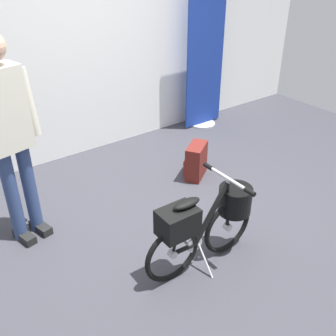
{
  "coord_description": "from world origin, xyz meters",
  "views": [
    {
      "loc": [
        -1.79,
        -2.14,
        2.19
      ],
      "look_at": [
        -0.09,
        0.17,
        0.55
      ],
      "focal_mm": 41.65,
      "sensor_mm": 36.0,
      "label": 1
    }
  ],
  "objects": [
    {
      "name": "floor_banner_stand",
      "position": [
        1.62,
        1.66,
        0.8
      ],
      "size": [
        0.6,
        0.36,
        1.77
      ],
      "color": "#B7B7BC",
      "rests_on": "ground_plane"
    },
    {
      "name": "backpack_on_floor",
      "position": [
        0.62,
        0.63,
        0.18
      ],
      "size": [
        0.36,
        0.31,
        0.37
      ],
      "color": "maroon",
      "rests_on": "ground_plane"
    },
    {
      "name": "back_wall",
      "position": [
        0.0,
        1.94,
        1.51
      ],
      "size": [
        7.0,
        0.1,
        3.02
      ],
      "primitive_type": "cube",
      "color": "white",
      "rests_on": "ground_plane"
    },
    {
      "name": "visitor_near_wall",
      "position": [
        -1.17,
        0.74,
        0.99
      ],
      "size": [
        0.52,
        0.33,
        1.71
      ],
      "color": "navy",
      "rests_on": "ground_plane"
    },
    {
      "name": "folding_bike_foreground",
      "position": [
        -0.17,
        -0.43,
        0.39
      ],
      "size": [
        1.02,
        0.53,
        0.73
      ],
      "color": "black",
      "rests_on": "ground_plane"
    },
    {
      "name": "ground_plane",
      "position": [
        0.0,
        0.0,
        0.0
      ],
      "size": [
        7.0,
        7.0,
        0.0
      ],
      "primitive_type": "plane",
      "color": "#38383F"
    }
  ]
}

